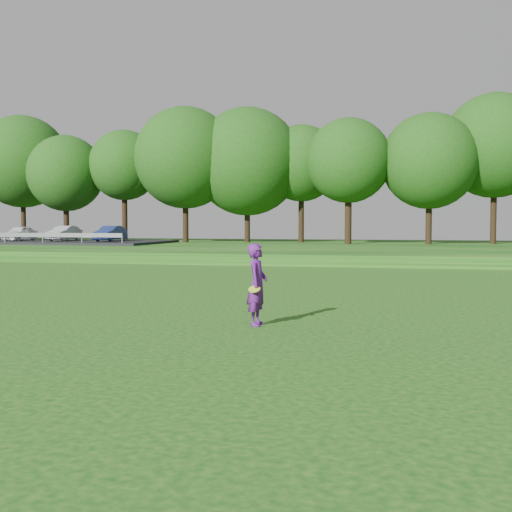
# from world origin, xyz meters

# --- Properties ---
(ground) EXTENTS (140.00, 140.00, 0.00)m
(ground) POSITION_xyz_m (0.00, 0.00, 0.00)
(ground) COLOR #0C420F
(ground) RESTS_ON ground
(berm) EXTENTS (130.00, 30.00, 0.60)m
(berm) POSITION_xyz_m (0.00, 34.00, 0.30)
(berm) COLOR #0C420F
(berm) RESTS_ON ground
(walking_path) EXTENTS (130.00, 1.60, 0.04)m
(walking_path) POSITION_xyz_m (0.00, 20.00, 0.02)
(walking_path) COLOR gray
(walking_path) RESTS_ON ground
(treeline) EXTENTS (104.00, 7.00, 15.00)m
(treeline) POSITION_xyz_m (0.00, 38.00, 8.10)
(treeline) COLOR #1C4610
(treeline) RESTS_ON berm
(parking_lot) EXTENTS (24.00, 9.00, 1.38)m
(parking_lot) POSITION_xyz_m (-24.53, 32.80, 1.02)
(parking_lot) COLOR black
(parking_lot) RESTS_ON berm
(woman) EXTENTS (0.43, 0.73, 1.79)m
(woman) POSITION_xyz_m (3.66, 0.52, 0.89)
(woman) COLOR #5A1A75
(woman) RESTS_ON ground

